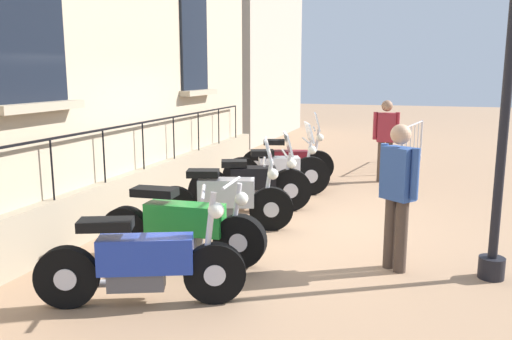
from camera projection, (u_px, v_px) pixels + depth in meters
ground_plane at (270, 222)px, 7.92m from camera, size 60.00×60.00×0.00m
building_facade at (115, 10)px, 8.08m from camera, size 0.82×10.36×6.60m
motorcycle_blue at (143, 264)px, 5.04m from camera, size 1.93×0.95×1.14m
motorcycle_green at (182, 227)px, 6.23m from camera, size 2.09×0.64×1.02m
motorcycle_silver at (225, 199)px, 7.48m from camera, size 1.98×0.83×1.33m
motorcycle_black at (251, 184)px, 8.50m from camera, size 1.94×0.97×1.29m
motorcycle_white at (278, 171)px, 9.59m from camera, size 1.90×0.95×1.35m
motorcycle_maroon at (288, 161)px, 10.86m from camera, size 1.92×0.77×1.43m
crowd_barrier at (412, 144)px, 12.46m from camera, size 0.44×2.11×1.05m
pedestrian_standing at (398, 189)px, 5.85m from camera, size 0.44×0.39×1.69m
pedestrian_walking at (386, 136)px, 10.71m from camera, size 0.53×0.27×1.69m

